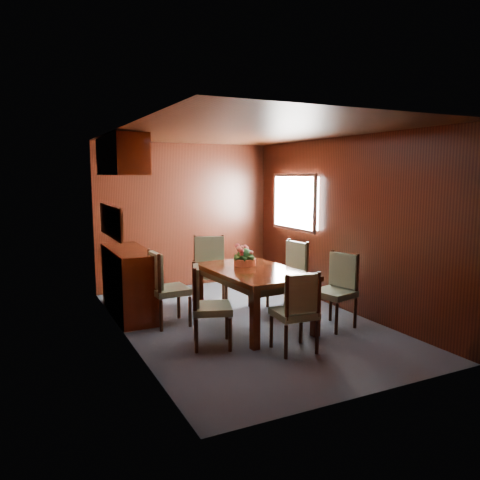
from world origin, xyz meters
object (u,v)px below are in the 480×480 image
flower_centerpiece (245,254)px  sideboard (129,282)px  chair_left_near (206,301)px  chair_head (297,308)px  chair_right_near (338,286)px  dining_table (254,277)px

flower_centerpiece → sideboard: bearing=146.3°
chair_left_near → chair_head: chair_left_near is taller
sideboard → chair_left_near: 1.62m
chair_left_near → chair_right_near: 1.74m
sideboard → dining_table: (1.29, -1.14, 0.17)m
chair_head → flower_centerpiece: size_ratio=2.88×
dining_table → chair_head: size_ratio=1.79×
dining_table → sideboard: bearing=134.6°
dining_table → chair_left_near: size_ratio=1.74×
chair_head → flower_centerpiece: bearing=93.1°
sideboard → chair_head: size_ratio=1.57×
sideboard → chair_head: bearing=-59.5°
chair_right_near → flower_centerpiece: size_ratio=3.01×
sideboard → chair_right_near: 2.75m
chair_left_near → chair_head: 1.00m
chair_left_near → chair_right_near: size_ratio=0.99×
chair_left_near → chair_head: (0.79, -0.61, -0.02)m
dining_table → chair_left_near: bearing=-157.1°
sideboard → chair_right_near: chair_right_near is taller
dining_table → chair_right_near: bearing=-31.9°
dining_table → flower_centerpiece: 0.37m
chair_right_near → flower_centerpiece: 1.24m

